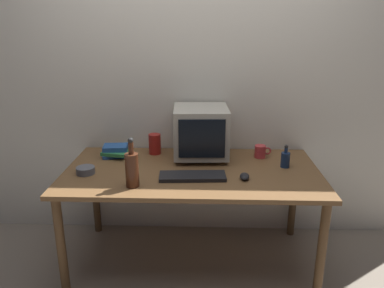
% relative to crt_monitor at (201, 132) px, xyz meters
% --- Properties ---
extents(ground_plane, '(6.00, 6.00, 0.00)m').
position_rel_crt_monitor_xyz_m(ground_plane, '(-0.05, -0.24, -0.90)').
color(ground_plane, gray).
extents(back_wall, '(4.00, 0.08, 2.50)m').
position_rel_crt_monitor_xyz_m(back_wall, '(-0.05, 0.26, 0.35)').
color(back_wall, silver).
rests_on(back_wall, ground).
extents(desk, '(1.70, 0.88, 0.71)m').
position_rel_crt_monitor_xyz_m(desk, '(-0.05, -0.24, -0.26)').
color(desk, brown).
rests_on(desk, ground).
extents(crt_monitor, '(0.40, 0.40, 0.37)m').
position_rel_crt_monitor_xyz_m(crt_monitor, '(0.00, 0.00, 0.00)').
color(crt_monitor, '#B2AD9E').
rests_on(crt_monitor, desk).
extents(keyboard, '(0.43, 0.17, 0.02)m').
position_rel_crt_monitor_xyz_m(keyboard, '(-0.05, -0.38, -0.18)').
color(keyboard, black).
rests_on(keyboard, desk).
extents(computer_mouse, '(0.07, 0.11, 0.04)m').
position_rel_crt_monitor_xyz_m(computer_mouse, '(0.28, -0.39, -0.17)').
color(computer_mouse, black).
rests_on(computer_mouse, desk).
extents(bottle_tall, '(0.08, 0.08, 0.31)m').
position_rel_crt_monitor_xyz_m(bottle_tall, '(-0.40, -0.52, -0.08)').
color(bottle_tall, '#472314').
rests_on(bottle_tall, desk).
extents(bottle_short, '(0.06, 0.06, 0.16)m').
position_rel_crt_monitor_xyz_m(bottle_short, '(0.58, -0.17, -0.13)').
color(bottle_short, navy).
rests_on(bottle_short, desk).
extents(book_stack, '(0.22, 0.20, 0.08)m').
position_rel_crt_monitor_xyz_m(book_stack, '(-0.62, 0.00, -0.15)').
color(book_stack, '#28569E').
rests_on(book_stack, desk).
extents(mug, '(0.12, 0.08, 0.09)m').
position_rel_crt_monitor_xyz_m(mug, '(0.44, 0.01, -0.15)').
color(mug, '#CC383D').
rests_on(mug, desk).
extents(cd_spindle, '(0.12, 0.12, 0.04)m').
position_rel_crt_monitor_xyz_m(cd_spindle, '(-0.75, -0.34, -0.17)').
color(cd_spindle, '#595B66').
rests_on(cd_spindle, desk).
extents(metal_canister, '(0.09, 0.09, 0.15)m').
position_rel_crt_monitor_xyz_m(metal_canister, '(-0.34, 0.07, -0.12)').
color(metal_canister, '#A51E19').
rests_on(metal_canister, desk).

